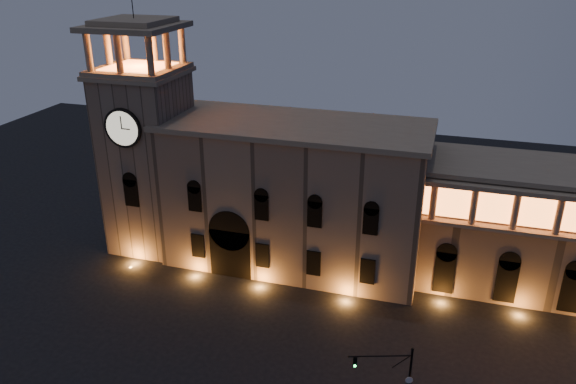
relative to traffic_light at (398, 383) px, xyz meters
The scene contains 4 objects.
ground 13.66m from the traffic_light, behind, with size 160.00×160.00×0.00m, color black.
government_building 27.67m from the traffic_light, 123.87° to the left, with size 30.80×12.80×17.60m.
clock_tower 40.90m from the traffic_light, 147.20° to the left, with size 9.80×9.80×32.40m.
traffic_light is the anchor object (origin of this frame).
Camera 1 is at (14.71, -36.54, 35.38)m, focal length 35.00 mm.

